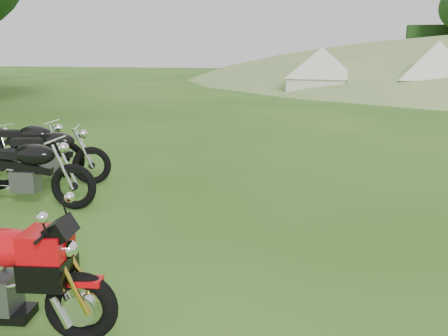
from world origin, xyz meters
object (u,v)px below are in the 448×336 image
(vintage_moto_a, at_px, (23,171))
(tent_left, at_px, (321,70))
(vintage_moto_c, at_px, (47,155))
(vintage_moto_d, at_px, (26,147))
(tent_mid, at_px, (437,71))

(vintage_moto_a, bearing_deg, tent_left, 75.21)
(vintage_moto_c, distance_m, vintage_moto_d, 0.87)
(vintage_moto_c, relative_size, tent_left, 0.71)
(vintage_moto_c, bearing_deg, tent_mid, 42.94)
(vintage_moto_a, relative_size, vintage_moto_d, 1.01)
(vintage_moto_c, height_order, tent_mid, tent_mid)
(vintage_moto_a, height_order, tent_left, tent_left)
(vintage_moto_a, height_order, vintage_moto_d, vintage_moto_a)
(vintage_moto_c, xyz_separation_m, vintage_moto_d, (-0.73, 0.47, 0.01))
(tent_left, bearing_deg, tent_mid, -2.48)
(vintage_moto_c, height_order, vintage_moto_d, vintage_moto_d)
(tent_left, bearing_deg, vintage_moto_a, -88.71)
(vintage_moto_d, distance_m, tent_mid, 20.24)
(vintage_moto_c, relative_size, vintage_moto_d, 0.97)
(vintage_moto_a, relative_size, tent_left, 0.73)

